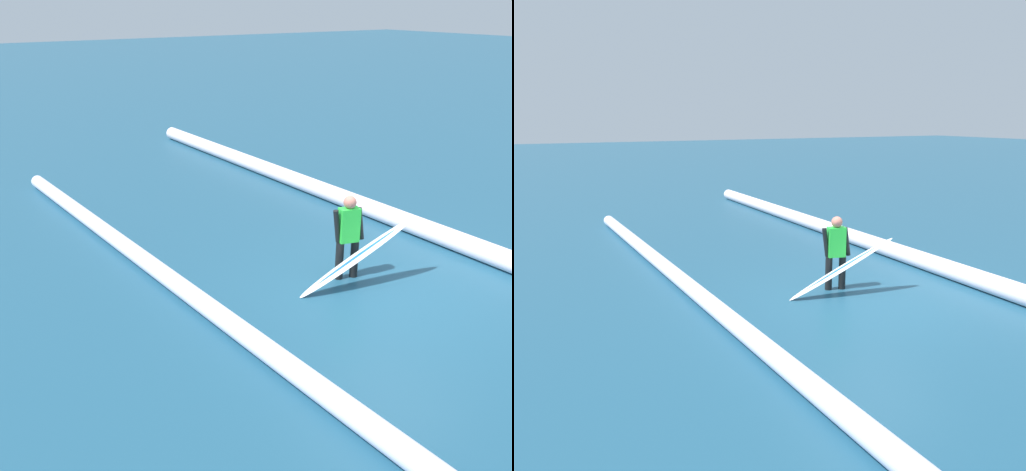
{
  "view_description": "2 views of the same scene",
  "coord_description": "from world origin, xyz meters",
  "views": [
    {
      "loc": [
        -6.27,
        6.97,
        4.52
      ],
      "look_at": [
        1.34,
        1.88,
        0.97
      ],
      "focal_mm": 43.04,
      "sensor_mm": 36.0,
      "label": 1
    },
    {
      "loc": [
        -7.35,
        5.92,
        3.36
      ],
      "look_at": [
        0.97,
        1.73,
        1.23
      ],
      "focal_mm": 36.4,
      "sensor_mm": 36.0,
      "label": 2
    }
  ],
  "objects": [
    {
      "name": "wave_crest_midground",
      "position": [
        0.11,
        2.95,
        0.15
      ],
      "size": [
        18.6,
        0.84,
        0.31
      ],
      "primitive_type": "cylinder",
      "rotation": [
        0.0,
        1.57,
        0.03
      ],
      "color": "white",
      "rests_on": "ground_plane"
    },
    {
      "name": "surfboard",
      "position": [
        0.53,
        0.41,
        0.53
      ],
      "size": [
        0.61,
        2.15,
        1.1
      ],
      "color": "white",
      "rests_on": "ground_plane"
    },
    {
      "name": "ground_plane",
      "position": [
        0.0,
        0.0,
        0.0
      ],
      "size": [
        133.29,
        133.29,
        0.0
      ],
      "primitive_type": "plane",
      "color": "navy"
    },
    {
      "name": "surfer",
      "position": [
        0.89,
        0.31,
        0.83
      ],
      "size": [
        0.28,
        0.59,
        1.48
      ],
      "rotation": [
        0.0,
        0.0,
        1.3
      ],
      "color": "black",
      "rests_on": "ground_plane"
    },
    {
      "name": "wave_crest_foreground",
      "position": [
        2.53,
        -2.26,
        0.19
      ],
      "size": [
        20.49,
        0.46,
        0.39
      ],
      "primitive_type": "cylinder",
      "rotation": [
        0.0,
        1.57,
        -0.0
      ],
      "color": "white",
      "rests_on": "ground_plane"
    }
  ]
}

